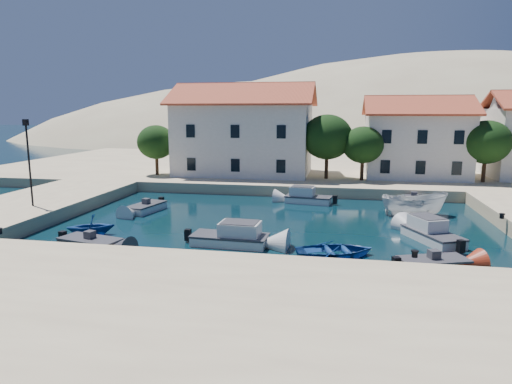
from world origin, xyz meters
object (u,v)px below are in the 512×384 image
cabin_cruiser_south (230,237)px  boat_east (414,215)px  building_mid (416,136)px  building_left (245,128)px  cabin_cruiser_east (433,234)px  rowboat_south (335,256)px  lamppost (28,154)px

cabin_cruiser_south → boat_east: cabin_cruiser_south is taller
building_mid → building_left: bearing=-176.8°
building_mid → cabin_cruiser_east: (-1.98, -21.70, -4.75)m
cabin_cruiser_east → boat_east: 7.16m
rowboat_south → lamppost: bearing=60.5°
rowboat_south → cabin_cruiser_east: bearing=-73.4°
building_left → lamppost: 23.10m
building_left → lamppost: (-11.50, -20.00, -1.18)m
cabin_cruiser_east → building_left: bearing=12.6°
building_mid → boat_east: size_ratio=2.09×
building_mid → boat_east: (-2.01, -14.56, -5.22)m
building_mid → rowboat_south: bearing=-106.8°
building_left → rowboat_south: size_ratio=3.45×
building_mid → lamppost: building_mid is taller
cabin_cruiser_east → boat_east: (-0.04, 7.14, -0.48)m
building_left → lamppost: building_left is taller
cabin_cruiser_south → cabin_cruiser_east: (11.90, 2.95, 0.00)m
boat_east → lamppost: bearing=91.4°
cabin_cruiser_south → rowboat_south: cabin_cruiser_south is taller
lamppost → boat_east: (27.49, 6.44, -4.75)m
lamppost → cabin_cruiser_east: 27.86m
building_left → cabin_cruiser_south: (4.13, -23.65, -5.46)m
building_mid → cabin_cruiser_south: building_mid is taller
building_mid → cabin_cruiser_south: 28.68m
cabin_cruiser_east → rowboat_south: bearing=99.1°
rowboat_south → boat_east: size_ratio=0.85×
building_left → cabin_cruiser_east: building_left is taller
building_left → boat_east: (15.99, -13.56, -5.94)m
building_left → lamppost: bearing=-119.9°
boat_east → building_left: bearing=37.9°
building_mid → cabin_cruiser_south: bearing=-119.4°
building_left → boat_east: size_ratio=2.93×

